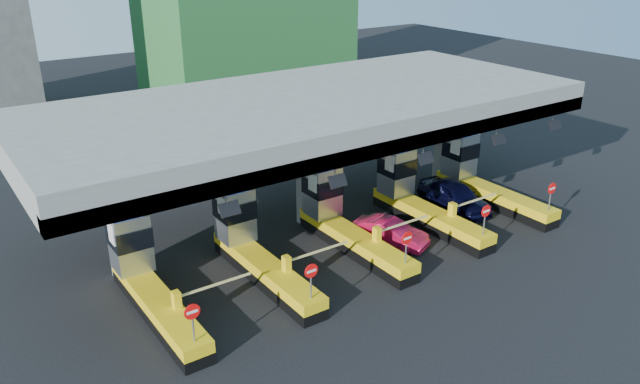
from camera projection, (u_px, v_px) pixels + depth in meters
ground at (343, 244)px, 31.31m from camera, size 120.00×120.00×0.00m
toll_canopy at (310, 113)px, 31.14m from camera, size 28.00×12.09×7.00m
toll_lane_far_left at (145, 274)px, 25.73m from camera, size 4.43×8.00×4.16m
toll_lane_left at (251, 243)px, 28.36m from camera, size 4.43×8.00×4.16m
toll_lane_center at (340, 217)px, 30.98m from camera, size 4.43×8.00×4.16m
toll_lane_right at (414, 195)px, 33.61m from camera, size 4.43×8.00×4.16m
toll_lane_far_right at (478, 176)px, 36.23m from camera, size 4.43×8.00×4.16m
van at (455, 196)px, 34.94m from camera, size 2.28×4.93×1.63m
red_car at (389, 232)px, 31.06m from camera, size 2.82×4.10×1.28m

